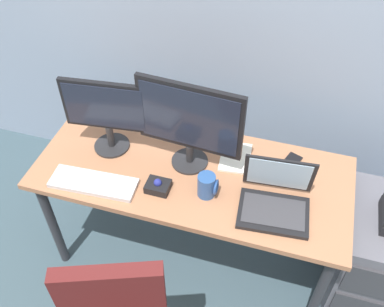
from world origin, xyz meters
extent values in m
plane|color=#3A4F59|center=(0.00, 0.00, 0.00)|extent=(8.00, 8.00, 0.00)
cube|color=#AA704E|center=(0.00, 0.00, 0.70)|extent=(1.53, 0.65, 0.03)
cylinder|color=#2D2D33|center=(-0.70, -0.26, 0.34)|extent=(0.05, 0.05, 0.68)
cylinder|color=#2D2D33|center=(0.70, -0.26, 0.34)|extent=(0.05, 0.05, 0.68)
cylinder|color=#2D2D33|center=(-0.70, 0.26, 0.34)|extent=(0.05, 0.05, 0.68)
cylinder|color=#2D2D33|center=(0.70, 0.26, 0.34)|extent=(0.05, 0.05, 0.68)
cube|color=slate|center=(0.98, 0.07, 0.30)|extent=(0.42, 0.52, 0.61)
cube|color=#571C1C|center=(-0.10, -0.72, 0.71)|extent=(0.40, 0.20, 0.42)
cylinder|color=#262628|center=(-0.03, 0.05, 0.72)|extent=(0.18, 0.18, 0.01)
cylinder|color=#262628|center=(-0.03, 0.05, 0.77)|extent=(0.04, 0.04, 0.10)
cube|color=black|center=(-0.03, 0.05, 1.00)|extent=(0.50, 0.06, 0.35)
cube|color=#1E2333|center=(-0.03, 0.04, 1.00)|extent=(0.46, 0.04, 0.31)
cylinder|color=#262628|center=(-0.44, 0.05, 0.72)|extent=(0.18, 0.18, 0.01)
cylinder|color=#262628|center=(-0.44, 0.05, 0.78)|extent=(0.04, 0.04, 0.12)
cube|color=black|center=(-0.44, 0.05, 0.98)|extent=(0.41, 0.07, 0.27)
cube|color=#1E2333|center=(-0.44, 0.03, 0.98)|extent=(0.38, 0.05, 0.23)
cube|color=silver|center=(-0.42, -0.22, 0.72)|extent=(0.42, 0.16, 0.02)
cube|color=white|center=(-0.42, -0.22, 0.74)|extent=(0.39, 0.14, 0.01)
cube|color=black|center=(0.42, -0.15, 0.72)|extent=(0.33, 0.25, 0.02)
cube|color=#38383D|center=(0.42, -0.15, 0.73)|extent=(0.29, 0.19, 0.00)
cube|color=black|center=(0.41, -0.02, 0.84)|extent=(0.31, 0.08, 0.22)
cube|color=silver|center=(0.41, -0.02, 0.84)|extent=(0.28, 0.07, 0.19)
cube|color=black|center=(-0.12, -0.16, 0.73)|extent=(0.11, 0.09, 0.04)
sphere|color=navy|center=(-0.12, -0.16, 0.76)|extent=(0.04, 0.04, 0.04)
cylinder|color=#2C5394|center=(0.10, -0.12, 0.77)|extent=(0.08, 0.08, 0.12)
torus|color=#2A4F95|center=(0.15, -0.12, 0.77)|extent=(0.01, 0.07, 0.07)
cube|color=white|center=(0.18, 0.14, 0.72)|extent=(0.17, 0.22, 0.01)
cube|color=black|center=(0.45, 0.18, 0.72)|extent=(0.11, 0.16, 0.01)
camera|label=1|loc=(0.41, -1.36, 2.26)|focal=40.55mm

